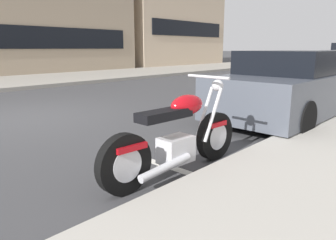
{
  "coord_description": "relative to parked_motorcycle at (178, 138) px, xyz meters",
  "views": [
    {
      "loc": [
        -2.75,
        -6.58,
        1.44
      ],
      "look_at": [
        0.01,
        -4.06,
        0.59
      ],
      "focal_mm": 34.16,
      "sensor_mm": 36.0,
      "label": 1
    }
  ],
  "objects": [
    {
      "name": "parking_stall_stripe",
      "position": [
        0.09,
        0.37,
        -0.42
      ],
      "size": [
        0.12,
        2.2,
        0.01
      ],
      "primitive_type": "cube",
      "color": "silver",
      "rests_on": "ground"
    },
    {
      "name": "parked_motorcycle",
      "position": [
        0.0,
        0.0,
        0.0
      ],
      "size": [
        2.1,
        0.62,
        1.11
      ],
      "rotation": [
        0.0,
        0.0,
        -0.05
      ],
      "color": "black",
      "rests_on": "ground"
    },
    {
      "name": "parked_car_at_intersection",
      "position": [
        3.96,
        0.24,
        0.24
      ],
      "size": [
        4.33,
        1.87,
        1.38
      ],
      "rotation": [
        0.0,
        0.0,
        -0.03
      ],
      "color": "#4C515B",
      "rests_on": "ground"
    },
    {
      "name": "sidewalk_far_curb",
      "position": [
        12.09,
        11.33,
        -0.36
      ],
      "size": [
        120.0,
        5.0,
        0.14
      ],
      "primitive_type": "cube",
      "color": "gray",
      "rests_on": "ground"
    },
    {
      "name": "ground_plane",
      "position": [
        0.09,
        4.3,
        -0.43
      ],
      "size": [
        260.0,
        260.0,
        0.0
      ],
      "primitive_type": "plane",
      "color": "#3D3D3F"
    }
  ]
}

